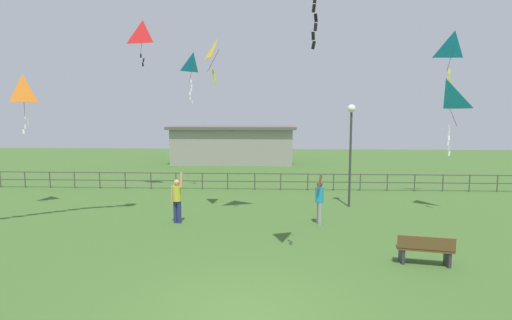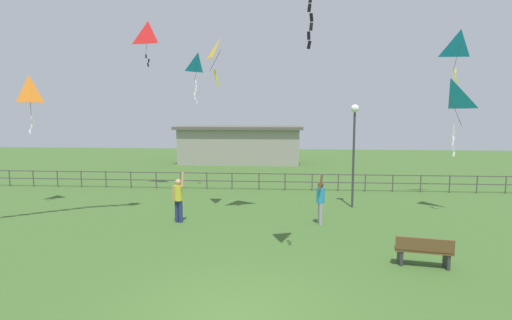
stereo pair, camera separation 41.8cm
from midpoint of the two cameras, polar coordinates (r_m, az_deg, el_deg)
ground_plane at (r=8.95m, az=-1.91°, el=-21.40°), size 80.00×80.00×0.00m
lamppost at (r=18.34m, az=14.44°, el=3.68°), size 0.36×0.36×4.61m
park_bench at (r=12.25m, az=23.69°, el=-11.74°), size 1.55×0.68×0.85m
person_0 at (r=15.79m, az=-10.24°, el=-5.21°), size 0.51×0.35×2.00m
person_1 at (r=15.48m, az=9.93°, el=-5.51°), size 0.31×0.52×1.96m
kite_0 at (r=20.57m, az=-29.01°, el=8.54°), size 0.88×0.77×2.57m
kite_2 at (r=16.83m, az=-4.31°, el=15.23°), size 0.86×0.99×1.90m
kite_3 at (r=18.11m, az=26.47°, el=7.86°), size 1.30×1.28×3.08m
kite_5 at (r=22.14m, az=-7.70°, el=13.27°), size 0.88×0.93×2.69m
kite_6 at (r=21.12m, az=27.61°, el=14.32°), size 1.06×0.98×2.28m
kite_7 at (r=22.83m, az=-14.55°, el=16.93°), size 1.14×0.69×2.37m
waterfront_railing at (r=22.18m, az=1.17°, el=-2.69°), size 36.02×0.06×0.95m
pavilion_building at (r=34.17m, az=-1.95°, el=2.22°), size 10.58×4.38×3.16m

